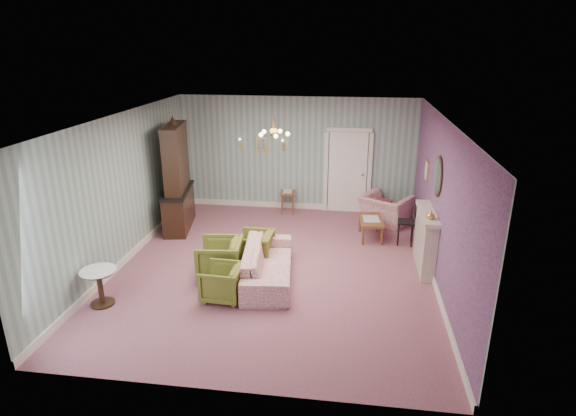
# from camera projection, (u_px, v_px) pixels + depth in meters

# --- Properties ---
(floor) EXTENTS (7.00, 7.00, 0.00)m
(floor) POSITION_uv_depth(u_px,v_px,m) (275.00, 267.00, 9.25)
(floor) COLOR #9A596B
(floor) RESTS_ON ground
(ceiling) EXTENTS (7.00, 7.00, 0.00)m
(ceiling) POSITION_uv_depth(u_px,v_px,m) (274.00, 118.00, 8.28)
(ceiling) COLOR white
(ceiling) RESTS_ON ground
(wall_back) EXTENTS (6.00, 0.00, 6.00)m
(wall_back) POSITION_uv_depth(u_px,v_px,m) (297.00, 154.00, 12.03)
(wall_back) COLOR gray
(wall_back) RESTS_ON ground
(wall_front) EXTENTS (6.00, 0.00, 6.00)m
(wall_front) POSITION_uv_depth(u_px,v_px,m) (225.00, 290.00, 5.49)
(wall_front) COLOR gray
(wall_front) RESTS_ON ground
(wall_left) EXTENTS (0.00, 7.00, 7.00)m
(wall_left) POSITION_uv_depth(u_px,v_px,m) (121.00, 190.00, 9.15)
(wall_left) COLOR gray
(wall_left) RESTS_ON ground
(wall_right) EXTENTS (0.00, 7.00, 7.00)m
(wall_right) POSITION_uv_depth(u_px,v_px,m) (441.00, 204.00, 8.38)
(wall_right) COLOR gray
(wall_right) RESTS_ON ground
(wall_right_floral) EXTENTS (0.00, 7.00, 7.00)m
(wall_right_floral) POSITION_uv_depth(u_px,v_px,m) (440.00, 204.00, 8.38)
(wall_right_floral) COLOR #C46298
(wall_right_floral) RESTS_ON ground
(door) EXTENTS (1.12, 0.12, 2.16)m
(door) POSITION_uv_depth(u_px,v_px,m) (348.00, 171.00, 11.95)
(door) COLOR white
(door) RESTS_ON floor
(olive_chair_a) EXTENTS (0.65, 0.69, 0.68)m
(olive_chair_a) POSITION_uv_depth(u_px,v_px,m) (222.00, 281.00, 8.02)
(olive_chair_a) COLOR olive
(olive_chair_a) RESTS_ON floor
(olive_chair_b) EXTENTS (0.80, 0.85, 0.80)m
(olive_chair_b) POSITION_uv_depth(u_px,v_px,m) (220.00, 257.00, 8.76)
(olive_chair_b) COLOR olive
(olive_chair_b) RESTS_ON floor
(olive_chair_c) EXTENTS (0.65, 0.69, 0.69)m
(olive_chair_c) POSITION_uv_depth(u_px,v_px,m) (255.00, 246.00, 9.38)
(olive_chair_c) COLOR olive
(olive_chair_c) RESTS_ON floor
(sofa_chintz) EXTENTS (0.88, 2.23, 0.85)m
(sofa_chintz) POSITION_uv_depth(u_px,v_px,m) (268.00, 258.00, 8.66)
(sofa_chintz) COLOR #AD4667
(sofa_chintz) RESTS_ON floor
(wingback_chair) EXTENTS (1.28, 1.16, 0.94)m
(wingback_chair) POSITION_uv_depth(u_px,v_px,m) (386.00, 205.00, 11.32)
(wingback_chair) COLOR #AD4667
(wingback_chair) RESTS_ON floor
(dresser) EXTENTS (0.80, 1.62, 2.58)m
(dresser) POSITION_uv_depth(u_px,v_px,m) (176.00, 175.00, 10.80)
(dresser) COLOR black
(dresser) RESTS_ON floor
(fireplace) EXTENTS (0.30, 1.40, 1.16)m
(fireplace) POSITION_uv_depth(u_px,v_px,m) (425.00, 240.00, 9.06)
(fireplace) COLOR beige
(fireplace) RESTS_ON floor
(mantel_vase) EXTENTS (0.15, 0.15, 0.15)m
(mantel_vase) POSITION_uv_depth(u_px,v_px,m) (431.00, 215.00, 8.47)
(mantel_vase) COLOR gold
(mantel_vase) RESTS_ON fireplace
(oval_mirror) EXTENTS (0.04, 0.76, 0.84)m
(oval_mirror) POSITION_uv_depth(u_px,v_px,m) (438.00, 176.00, 8.62)
(oval_mirror) COLOR white
(oval_mirror) RESTS_ON wall_right
(framed_print) EXTENTS (0.04, 0.34, 0.42)m
(framed_print) POSITION_uv_depth(u_px,v_px,m) (427.00, 170.00, 9.96)
(framed_print) COLOR gold
(framed_print) RESTS_ON wall_right
(coffee_table) EXTENTS (0.58, 0.94, 0.46)m
(coffee_table) POSITION_uv_depth(u_px,v_px,m) (371.00, 228.00, 10.54)
(coffee_table) COLOR brown
(coffee_table) RESTS_ON floor
(side_table_black) EXTENTS (0.39, 0.39, 0.53)m
(side_table_black) POSITION_uv_depth(u_px,v_px,m) (405.00, 233.00, 10.22)
(side_table_black) COLOR black
(side_table_black) RESTS_ON floor
(pedestal_table) EXTENTS (0.68, 0.68, 0.64)m
(pedestal_table) POSITION_uv_depth(u_px,v_px,m) (100.00, 287.00, 7.85)
(pedestal_table) COLOR black
(pedestal_table) RESTS_ON floor
(nesting_table) EXTENTS (0.40, 0.49, 0.60)m
(nesting_table) POSITION_uv_depth(u_px,v_px,m) (288.00, 201.00, 12.11)
(nesting_table) COLOR brown
(nesting_table) RESTS_ON floor
(gilt_mirror_back) EXTENTS (0.28, 0.06, 0.36)m
(gilt_mirror_back) POSITION_uv_depth(u_px,v_px,m) (262.00, 144.00, 12.02)
(gilt_mirror_back) COLOR gold
(gilt_mirror_back) RESTS_ON wall_back
(sconce_left) EXTENTS (0.16, 0.12, 0.30)m
(sconce_left) POSITION_uv_depth(u_px,v_px,m) (240.00, 144.00, 12.08)
(sconce_left) COLOR gold
(sconce_left) RESTS_ON wall_back
(sconce_right) EXTENTS (0.16, 0.12, 0.30)m
(sconce_right) POSITION_uv_depth(u_px,v_px,m) (283.00, 145.00, 11.93)
(sconce_right) COLOR gold
(sconce_right) RESTS_ON wall_back
(chandelier) EXTENTS (0.56, 0.56, 0.36)m
(chandelier) POSITION_uv_depth(u_px,v_px,m) (274.00, 134.00, 8.37)
(chandelier) COLOR gold
(chandelier) RESTS_ON ceiling
(burgundy_cushion) EXTENTS (0.41, 0.28, 0.39)m
(burgundy_cushion) POSITION_uv_depth(u_px,v_px,m) (384.00, 206.00, 11.19)
(burgundy_cushion) COLOR maroon
(burgundy_cushion) RESTS_ON wingback_chair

